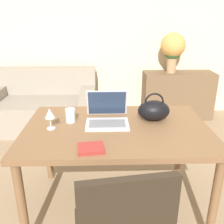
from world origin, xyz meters
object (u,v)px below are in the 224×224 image
Objects in this scene: laptop at (107,114)px; wine_glass at (50,114)px; drinking_glass at (70,115)px; handbag at (154,110)px; flower_vase at (173,48)px; couch at (43,107)px.

wine_glass is (-0.42, -0.13, 0.05)m from laptop.
drinking_glass is 0.43× the size of handbag.
wine_glass is 0.27× the size of flower_vase.
wine_glass is at bearing -162.99° from laptop.
laptop is at bearing -176.91° from handbag.
laptop is 2.17m from flower_vase.
handbag reaches higher than wine_glass.
couch is 1.81m from drinking_glass.
wine_glass is at bearing -124.91° from flower_vase.
couch is 9.62× the size of wine_glass.
laptop is 0.56× the size of flower_vase.
couch is 2.10m from flower_vase.
flower_vase reaches higher than drinking_glass.
handbag is at bearing 10.62° from wine_glass.
drinking_glass is at bearing -179.83° from laptop.
laptop is 0.45m from wine_glass.
flower_vase is at bearing 71.77° from handbag.
laptop is 2.08× the size of wine_glass.
handbag is 0.44× the size of flower_vase.
wine_glass is 0.81m from handbag.
drinking_glass is at bearing -178.18° from handbag.
wine_glass is at bearing -169.38° from handbag.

